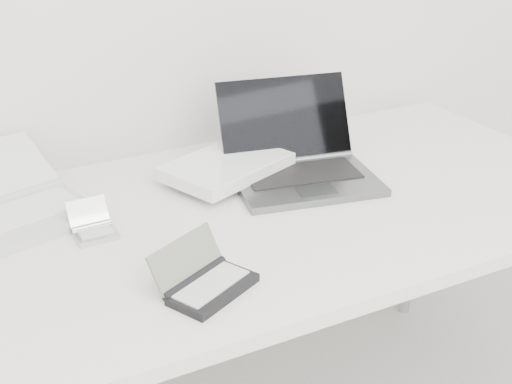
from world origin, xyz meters
name	(u,v)px	position (x,y,z in m)	size (l,w,h in m)	color
desk	(260,226)	(0.00, 1.55, 0.68)	(1.60, 0.80, 0.73)	white
laptop_large	(266,165)	(0.08, 1.68, 0.76)	(0.51, 0.40, 0.20)	#5B5D61
netbook_open_white	(10,207)	(-0.49, 1.75, 0.75)	(0.37, 0.42, 0.10)	silver
pda_silver	(94,228)	(-0.35, 1.60, 0.74)	(0.08, 0.10, 0.06)	silver
palmtop_charcoal	(205,281)	(-0.24, 1.31, 0.75)	(0.20, 0.18, 0.08)	black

